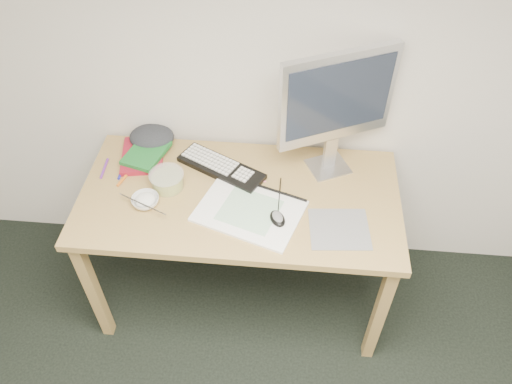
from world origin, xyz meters
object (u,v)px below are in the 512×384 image
monitor (337,101)px  desk (240,208)px  rice_bowl (146,201)px  sketchpad (249,211)px  keyboard (221,168)px

monitor → desk: bearing=-176.6°
desk → rice_bowl: 0.42m
sketchpad → keyboard: keyboard is taller
keyboard → desk: bearing=-28.7°
monitor → rice_bowl: 0.91m
desk → sketchpad: sketchpad is taller
sketchpad → keyboard: bearing=141.1°
keyboard → sketchpad: bearing=-30.2°
desk → rice_bowl: size_ratio=11.86×
desk → sketchpad: (0.05, -0.10, 0.09)m
desk → rice_bowl: (-0.39, -0.09, 0.10)m
keyboard → monitor: size_ratio=0.70×
rice_bowl → keyboard: bearing=39.6°
keyboard → monitor: bearing=35.0°
desk → sketchpad: bearing=-60.5°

